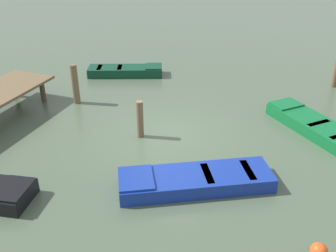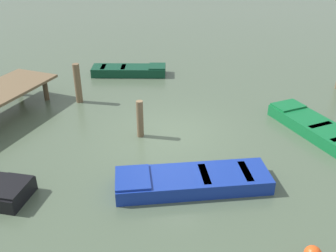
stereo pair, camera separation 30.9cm
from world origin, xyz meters
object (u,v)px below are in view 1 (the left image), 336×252
rowboat_green (311,124)px  mooring_piling_mid_right (75,84)px  rowboat_dark_green (126,71)px  rowboat_blue (194,180)px  marker_buoy (319,252)px  mooring_piling_mid_left (140,119)px

rowboat_green → mooring_piling_mid_right: bearing=49.8°
rowboat_dark_green → rowboat_green: (-2.89, -8.33, -0.00)m
rowboat_blue → marker_buoy: bearing=124.6°
rowboat_green → marker_buoy: bearing=137.1°
mooring_piling_mid_left → mooring_piling_mid_right: bearing=63.7°
rowboat_blue → rowboat_dark_green: bearing=-81.0°
rowboat_dark_green → mooring_piling_mid_left: size_ratio=2.80×
rowboat_dark_green → marker_buoy: 12.40m
rowboat_blue → mooring_piling_mid_left: size_ratio=3.29×
rowboat_blue → rowboat_green: same height
rowboat_green → mooring_piling_mid_right: size_ratio=2.09×
mooring_piling_mid_left → marker_buoy: mooring_piling_mid_left is taller
mooring_piling_mid_left → rowboat_blue: bearing=-130.5°
rowboat_dark_green → marker_buoy: marker_buoy is taller
rowboat_green → mooring_piling_mid_right: 8.88m
mooring_piling_mid_left → mooring_piling_mid_right: mooring_piling_mid_right is taller
rowboat_dark_green → mooring_piling_mid_left: 6.05m
rowboat_green → mooring_piling_mid_left: (-2.37, 5.38, 0.42)m
rowboat_dark_green → mooring_piling_mid_left: (-5.27, -2.95, 0.42)m
mooring_piling_mid_left → marker_buoy: size_ratio=2.66×
rowboat_blue → mooring_piling_mid_left: mooring_piling_mid_left is taller
rowboat_green → rowboat_dark_green: bearing=26.3°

